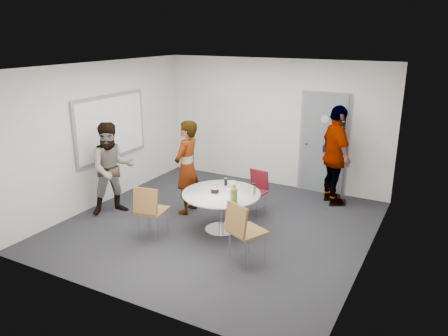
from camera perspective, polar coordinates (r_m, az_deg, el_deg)
The scene contains 15 objects.
floor at distance 7.66m, azimuth -0.87°, elevation -7.45°, with size 5.00×5.00×0.00m, color #242429.
ceiling at distance 6.97m, azimuth -0.98°, elevation 13.11°, with size 5.00×5.00×0.00m, color silver.
wall_back at distance 9.40m, azimuth 6.56°, elevation 5.84°, with size 5.00×5.00×0.00m, color silver.
wall_left at distance 8.66m, azimuth -15.57°, elevation 4.30°, with size 5.00×5.00×0.00m, color silver.
wall_right at distance 6.41m, azimuth 18.99°, elevation -0.57°, with size 5.00×5.00×0.00m, color silver.
wall_front at distance 5.27m, azimuth -14.32°, elevation -4.03°, with size 5.00×5.00×0.00m, color silver.
door at distance 9.12m, azimuth 12.87°, elevation 3.06°, with size 1.02×0.17×2.12m.
whiteboard at distance 8.75m, azimuth -14.54°, elevation 5.19°, with size 0.04×1.90×1.25m.
table at distance 7.23m, azimuth -0.18°, elevation -3.96°, with size 1.30×1.30×1.00m.
chair_near_left at distance 7.06m, azimuth -9.71°, elevation -5.06°, with size 0.50×0.53×0.91m.
chair_near_right at distance 6.24m, azimuth 2.43°, elevation -7.71°, with size 0.60×0.63×0.94m.
chair_far at distance 8.00m, azimuth 4.22°, elevation -2.58°, with size 0.43×0.46×0.81m.
person_main at distance 7.94m, azimuth -4.85°, elevation 0.08°, with size 0.63×0.41×1.73m, color #A5C6EA.
person_left at distance 8.14m, azimuth -14.38°, elevation -0.08°, with size 0.83×0.64×1.70m, color white.
person_right at distance 8.54m, azimuth 14.39°, elevation 1.54°, with size 1.13×0.47×1.93m, color black.
Camera 1 is at (3.39, -6.06, 3.24)m, focal length 35.00 mm.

